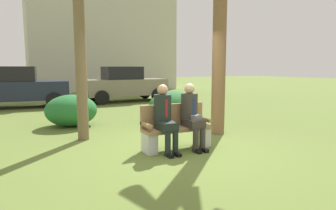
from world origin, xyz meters
The scene contains 9 objects.
ground_plane centered at (0.00, 0.00, 0.00)m, with size 80.00×80.00×0.00m, color #5B6F2F.
park_bench centered at (-0.06, 0.13, 0.40)m, with size 1.41×0.44×0.90m.
seated_man_left centered at (-0.37, 0.01, 0.73)m, with size 0.34×0.72×1.31m.
seated_man_right centered at (0.24, 0.01, 0.73)m, with size 0.34×0.72×1.32m.
shrub_near_bench centered at (-1.57, 3.48, 0.44)m, with size 1.41×1.30×0.88m, color #246A30.
shrub_mid_lawn centered at (1.26, 2.72, 0.47)m, with size 1.50×1.38×0.94m, color #2D6C34.
parked_car_near centered at (-2.92, 8.46, 0.84)m, with size 4.03×2.02×1.68m.
parked_car_far centered at (1.70, 8.56, 0.84)m, with size 3.93×1.76×1.68m.
building_backdrop centered at (2.87, 19.28, 4.32)m, with size 10.69×9.37×8.59m.
Camera 1 is at (-2.83, -4.96, 1.63)m, focal length 31.27 mm.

